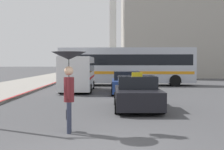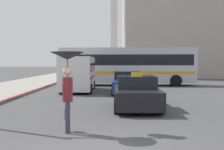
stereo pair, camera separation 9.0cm
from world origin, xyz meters
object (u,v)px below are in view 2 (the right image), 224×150
at_px(city_bus, 127,65).
at_px(pedestrian_with_umbrella, 67,69).
at_px(sedan_red, 127,83).
at_px(ambulance_van, 78,72).
at_px(taxi, 137,94).
at_px(monument_cross, 114,1).

distance_m(city_bus, pedestrian_with_umbrella, 18.63).
distance_m(sedan_red, ambulance_van, 3.76).
bearing_deg(sedan_red, taxi, 91.19).
height_order(taxi, sedan_red, taxi).
xyz_separation_m(sedan_red, monument_cross, (-0.79, 22.34, 9.60)).
xyz_separation_m(pedestrian_with_umbrella, monument_cross, (1.32, 33.44, 8.48)).
relative_size(pedestrian_with_umbrella, monument_cross, 0.12).
bearing_deg(monument_cross, sedan_red, -87.97).
bearing_deg(ambulance_van, city_bus, -123.18).
bearing_deg(city_bus, pedestrian_with_umbrella, -4.36).
relative_size(city_bus, pedestrian_with_umbrella, 5.17).
height_order(city_bus, monument_cross, monument_cross).
bearing_deg(city_bus, monument_cross, -172.42).
height_order(sedan_red, pedestrian_with_umbrella, pedestrian_with_umbrella).
bearing_deg(ambulance_van, monument_cross, -97.33).
xyz_separation_m(city_bus, monument_cross, (-1.14, 14.98, 8.45)).
bearing_deg(ambulance_van, sedan_red, 152.00).
height_order(city_bus, pedestrian_with_umbrella, city_bus).
xyz_separation_m(taxi, pedestrian_with_umbrella, (-2.25, -4.48, 1.13)).
distance_m(taxi, ambulance_van, 9.03).
xyz_separation_m(taxi, city_bus, (0.21, 13.98, 1.15)).
bearing_deg(monument_cross, city_bus, -85.65).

